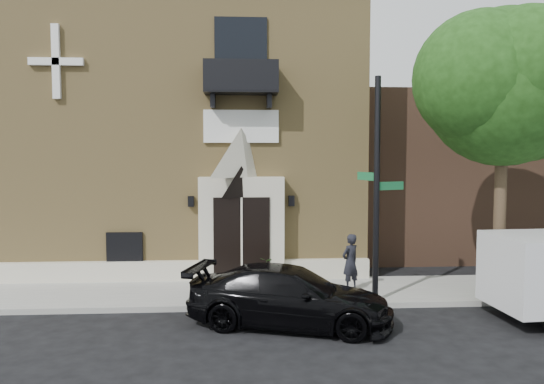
{
  "coord_description": "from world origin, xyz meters",
  "views": [
    {
      "loc": [
        -1.07,
        -13.44,
        4.02
      ],
      "look_at": [
        -0.11,
        2.0,
        2.94
      ],
      "focal_mm": 35.0,
      "sensor_mm": 36.0,
      "label": 1
    }
  ],
  "objects_px": {
    "black_sedan": "(290,296)",
    "dumpster": "(519,274)",
    "street_sign": "(377,189)",
    "fire_hydrant": "(512,282)",
    "pedestrian_near": "(350,262)"
  },
  "relations": [
    {
      "from": "black_sedan",
      "to": "dumpster",
      "type": "xyz_separation_m",
      "value": [
        6.55,
        1.78,
        0.03
      ]
    },
    {
      "from": "street_sign",
      "to": "fire_hydrant",
      "type": "distance_m",
      "value": 4.58
    },
    {
      "from": "street_sign",
      "to": "black_sedan",
      "type": "bearing_deg",
      "value": -170.29
    },
    {
      "from": "fire_hydrant",
      "to": "street_sign",
      "type": "bearing_deg",
      "value": -178.48
    },
    {
      "from": "black_sedan",
      "to": "pedestrian_near",
      "type": "distance_m",
      "value": 3.28
    },
    {
      "from": "fire_hydrant",
      "to": "dumpster",
      "type": "distance_m",
      "value": 0.42
    },
    {
      "from": "street_sign",
      "to": "dumpster",
      "type": "relative_size",
      "value": 2.97
    },
    {
      "from": "black_sedan",
      "to": "fire_hydrant",
      "type": "relative_size",
      "value": 5.68
    },
    {
      "from": "black_sedan",
      "to": "fire_hydrant",
      "type": "distance_m",
      "value": 6.42
    },
    {
      "from": "street_sign",
      "to": "dumpster",
      "type": "distance_m",
      "value": 4.77
    },
    {
      "from": "street_sign",
      "to": "dumpster",
      "type": "height_order",
      "value": "street_sign"
    },
    {
      "from": "fire_hydrant",
      "to": "dumpster",
      "type": "relative_size",
      "value": 0.43
    },
    {
      "from": "street_sign",
      "to": "fire_hydrant",
      "type": "height_order",
      "value": "street_sign"
    },
    {
      "from": "street_sign",
      "to": "fire_hydrant",
      "type": "bearing_deg",
      "value": -19.81
    },
    {
      "from": "fire_hydrant",
      "to": "dumpster",
      "type": "xyz_separation_m",
      "value": [
        0.32,
        0.21,
        0.16
      ]
    }
  ]
}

